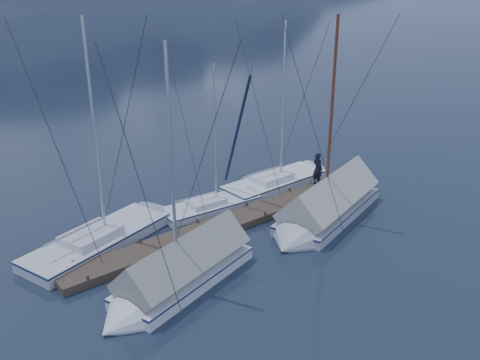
% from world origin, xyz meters
% --- Properties ---
extents(ground, '(1000.00, 1000.00, 0.00)m').
position_xyz_m(ground, '(0.00, 0.00, 0.00)').
color(ground, black).
rests_on(ground, ground).
extents(dock, '(18.00, 1.50, 0.54)m').
position_xyz_m(dock, '(0.00, 2.00, 0.11)').
color(dock, '#382D23').
rests_on(dock, ground).
extents(mooring_posts, '(15.12, 1.52, 0.35)m').
position_xyz_m(mooring_posts, '(-0.50, 2.00, 0.35)').
color(mooring_posts, '#382D23').
rests_on(mooring_posts, ground).
extents(sailboat_open_left, '(8.34, 4.56, 10.63)m').
position_xyz_m(sailboat_open_left, '(-5.33, 4.43, 0.19)').
color(sailboat_open_left, silver).
rests_on(sailboat_open_left, ground).
extents(sailboat_open_mid, '(6.23, 2.62, 8.08)m').
position_xyz_m(sailboat_open_mid, '(0.53, 4.03, 0.14)').
color(sailboat_open_mid, silver).
rests_on(sailboat_open_mid, ground).
extents(sailboat_open_right, '(7.54, 3.22, 9.90)m').
position_xyz_m(sailboat_open_right, '(5.41, 4.35, 0.17)').
color(sailboat_open_right, white).
rests_on(sailboat_open_right, ground).
extents(sailboat_covered_near, '(8.57, 4.68, 10.66)m').
position_xyz_m(sailboat_covered_near, '(3.29, -0.37, 0.53)').
color(sailboat_covered_near, '#B8BBC5').
rests_on(sailboat_covered_near, ground).
extents(sailboat_covered_far, '(7.49, 3.99, 10.07)m').
position_xyz_m(sailboat_covered_far, '(-5.47, -0.84, 0.49)').
color(sailboat_covered_far, white).
rests_on(sailboat_covered_far, ground).
extents(person, '(0.48, 0.69, 1.84)m').
position_xyz_m(person, '(5.85, 2.45, 1.26)').
color(person, black).
rests_on(person, dock).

